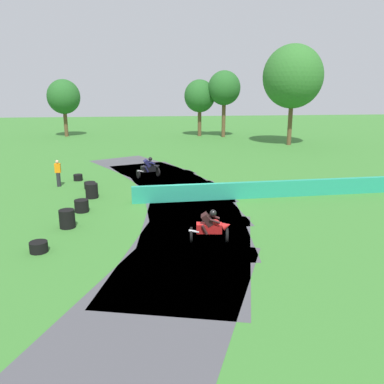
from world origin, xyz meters
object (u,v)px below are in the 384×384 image
at_px(motorcycle_chase_black, 149,168).
at_px(tire_stack_far, 92,191).
at_px(tire_stack_mid_a, 67,219).
at_px(tire_stack_extra_b, 78,177).
at_px(motorcycle_lead_red, 211,227).
at_px(tire_stack_extra_a, 90,185).
at_px(tire_stack_near, 39,247).
at_px(track_marshal, 58,173).
at_px(tire_stack_mid_b, 82,206).

height_order(motorcycle_chase_black, tire_stack_far, motorcycle_chase_black).
xyz_separation_m(tire_stack_mid_a, tire_stack_extra_b, (-0.97, 9.07, -0.20)).
height_order(motorcycle_lead_red, tire_stack_extra_a, motorcycle_lead_red).
height_order(tire_stack_near, tire_stack_mid_a, tire_stack_mid_a).
bearing_deg(tire_stack_near, track_marshal, 97.31).
distance_m(tire_stack_near, tire_stack_mid_b, 4.91).
relative_size(motorcycle_lead_red, tire_stack_mid_a, 2.13).
relative_size(tire_stack_near, tire_stack_far, 0.83).
xyz_separation_m(tire_stack_mid_b, track_marshal, (-2.15, 5.36, 0.52)).
bearing_deg(track_marshal, motorcycle_lead_red, -51.98).
xyz_separation_m(tire_stack_mid_a, track_marshal, (-1.88, 7.59, 0.42)).
height_order(motorcycle_lead_red, motorcycle_chase_black, motorcycle_chase_black).
relative_size(motorcycle_chase_black, tire_stack_far, 2.13).
xyz_separation_m(tire_stack_near, tire_stack_extra_a, (0.64, 9.45, 0.00)).
xyz_separation_m(motorcycle_lead_red, tire_stack_extra_b, (-6.89, 11.46, -0.46)).
bearing_deg(motorcycle_chase_black, tire_stack_extra_a, -143.80).
bearing_deg(tire_stack_mid_b, tire_stack_near, -99.92).
relative_size(tire_stack_far, track_marshal, 0.49).
xyz_separation_m(motorcycle_lead_red, track_marshal, (-7.80, 9.98, 0.16)).
xyz_separation_m(tire_stack_near, tire_stack_far, (1.02, 7.34, 0.20)).
xyz_separation_m(motorcycle_chase_black, tire_stack_mid_a, (-3.65, -9.47, -0.26)).
distance_m(motorcycle_lead_red, motorcycle_chase_black, 12.08).
bearing_deg(tire_stack_far, motorcycle_lead_red, -52.49).
xyz_separation_m(tire_stack_near, track_marshal, (-1.31, 10.19, 0.62)).
distance_m(motorcycle_lead_red, tire_stack_near, 6.51).
distance_m(motorcycle_lead_red, tire_stack_extra_a, 10.95).
bearing_deg(tire_stack_mid_b, track_marshal, 111.89).
relative_size(tire_stack_extra_a, track_marshal, 0.40).
bearing_deg(tire_stack_extra_b, motorcycle_chase_black, 4.95).
bearing_deg(motorcycle_chase_black, tire_stack_extra_b, -175.05).
bearing_deg(tire_stack_extra_b, track_marshal, -121.58).
bearing_deg(tire_stack_near, motorcycle_lead_red, 1.89).
bearing_deg(motorcycle_chase_black, tire_stack_mid_b, -114.97).
relative_size(motorcycle_chase_black, tire_stack_mid_a, 2.13).
relative_size(tire_stack_far, tire_stack_extra_a, 1.22).
xyz_separation_m(motorcycle_chase_black, tire_stack_far, (-3.19, -4.73, -0.26)).
distance_m(motorcycle_lead_red, tire_stack_extra_b, 13.38).
relative_size(tire_stack_near, tire_stack_mid_a, 0.83).
relative_size(tire_stack_near, tire_stack_mid_b, 0.98).
distance_m(tire_stack_mid_a, tire_stack_extra_b, 9.12).
bearing_deg(tire_stack_extra_b, tire_stack_near, -88.06).
xyz_separation_m(motorcycle_chase_black, track_marshal, (-5.52, -1.88, 0.16)).
bearing_deg(tire_stack_mid_b, motorcycle_chase_black, 65.03).
bearing_deg(tire_stack_extra_b, tire_stack_far, -71.84).
bearing_deg(motorcycle_chase_black, tire_stack_mid_a, -111.06).
relative_size(tire_stack_mid_b, tire_stack_far, 0.85).
xyz_separation_m(motorcycle_chase_black, tire_stack_extra_b, (-4.61, -0.40, -0.46)).
height_order(tire_stack_near, track_marshal, track_marshal).
bearing_deg(tire_stack_mid_a, tire_stack_extra_a, 89.44).
relative_size(tire_stack_extra_b, track_marshal, 0.35).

